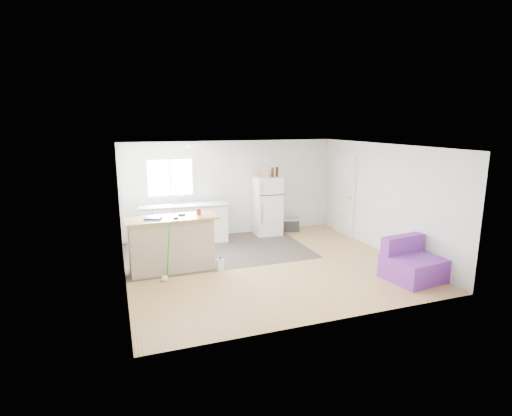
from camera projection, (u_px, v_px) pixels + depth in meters
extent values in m
cube|color=#9E7A42|center=(267.00, 265.00, 8.13)|extent=(5.50, 5.00, 0.01)
cube|color=white|center=(268.00, 146.00, 7.63)|extent=(5.50, 5.00, 0.01)
cube|color=silver|center=(232.00, 188.00, 10.18)|extent=(5.50, 0.01, 2.40)
cube|color=silver|center=(333.00, 243.00, 5.58)|extent=(5.50, 0.01, 2.40)
cube|color=silver|center=(121.00, 219.00, 6.97)|extent=(0.01, 5.00, 2.40)
cube|color=silver|center=(384.00, 199.00, 8.79)|extent=(0.01, 5.00, 2.40)
cube|color=#352E28|center=(218.00, 250.00, 9.04)|extent=(4.05, 2.50, 0.00)
cube|color=white|center=(170.00, 177.00, 9.59)|extent=(1.18, 0.04, 0.98)
cube|color=white|center=(170.00, 178.00, 9.57)|extent=(1.05, 0.01, 0.85)
cube|color=white|center=(170.00, 178.00, 9.56)|extent=(0.03, 0.02, 0.85)
cube|color=white|center=(344.00, 195.00, 10.24)|extent=(0.05, 0.82, 2.03)
cube|color=white|center=(345.00, 195.00, 10.24)|extent=(0.03, 0.92, 2.10)
sphere|color=gold|center=(350.00, 198.00, 9.94)|extent=(0.07, 0.07, 0.07)
cylinder|color=white|center=(194.00, 146.00, 8.34)|extent=(0.30, 0.30, 0.07)
cube|color=white|center=(184.00, 224.00, 9.61)|extent=(2.08, 0.81, 0.90)
cube|color=gray|center=(184.00, 205.00, 9.51)|extent=(2.15, 0.86, 0.04)
cube|color=silver|center=(184.00, 205.00, 9.48)|extent=(0.60, 0.48, 0.06)
cube|color=tan|center=(171.00, 245.00, 7.75)|extent=(1.60, 0.62, 1.02)
cube|color=#B1864C|center=(172.00, 218.00, 7.65)|extent=(1.76, 0.73, 0.05)
cube|color=white|center=(267.00, 206.00, 10.25)|extent=(0.69, 0.65, 1.50)
cube|color=black|center=(272.00, 195.00, 9.89)|extent=(0.66, 0.04, 0.02)
cube|color=silver|center=(262.00, 188.00, 9.76)|extent=(0.03, 0.02, 0.27)
cube|color=silver|center=(262.00, 214.00, 9.90)|extent=(0.03, 0.02, 0.52)
cube|color=#2A2B2D|center=(290.00, 225.00, 10.65)|extent=(0.51, 0.40, 0.30)
cube|color=#949497|center=(290.00, 219.00, 10.61)|extent=(0.53, 0.42, 0.06)
cube|color=purple|center=(413.00, 268.00, 7.33)|extent=(1.02, 0.97, 0.43)
cube|color=purple|center=(403.00, 244.00, 7.55)|extent=(0.94, 0.33, 0.32)
cube|color=silver|center=(220.00, 265.00, 7.81)|extent=(0.13, 0.10, 0.23)
cylinder|color=#192AAF|center=(220.00, 258.00, 7.78)|extent=(0.05, 0.05, 0.04)
cylinder|color=green|center=(168.00, 249.00, 7.31)|extent=(0.08, 0.30, 1.08)
sphere|color=beige|center=(165.00, 278.00, 7.29)|extent=(0.12, 0.12, 0.12)
cylinder|color=red|center=(199.00, 212.00, 7.86)|extent=(0.10, 0.10, 0.12)
cube|color=#1248AC|center=(153.00, 218.00, 7.50)|extent=(0.36, 0.31, 0.04)
cube|color=black|center=(182.00, 215.00, 7.79)|extent=(0.15, 0.09, 0.03)
cube|color=black|center=(176.00, 218.00, 7.52)|extent=(0.11, 0.07, 0.03)
cube|color=tan|center=(264.00, 171.00, 10.00)|extent=(0.22, 0.15, 0.30)
cylinder|color=#361A09|center=(273.00, 172.00, 9.99)|extent=(0.09, 0.09, 0.25)
cylinder|color=#361A09|center=(277.00, 172.00, 10.12)|extent=(0.09, 0.09, 0.25)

